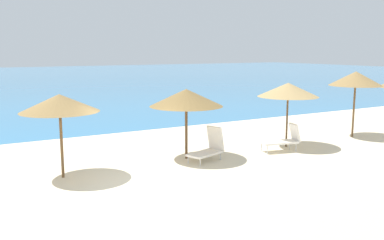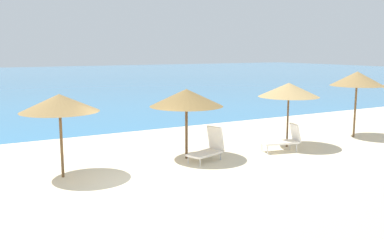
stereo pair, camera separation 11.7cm
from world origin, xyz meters
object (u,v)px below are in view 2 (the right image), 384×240
object	(u,v)px
beach_umbrella_3	(59,103)
lounge_chair_2	(209,148)
beach_umbrella_5	(289,90)
lounge_chair_1	(284,140)
beach_umbrella_4	(186,98)
beach_umbrella_6	(357,79)

from	to	relation	value
beach_umbrella_3	lounge_chair_2	xyz separation A→B (m)	(4.86, -0.48, -1.81)
beach_umbrella_5	lounge_chair_1	distance (m)	1.99
beach_umbrella_4	lounge_chair_2	size ratio (longest dim) A/B	1.74
beach_umbrella_4	lounge_chair_1	bearing A→B (deg)	-13.21
lounge_chair_1	lounge_chair_2	world-z (taller)	lounge_chair_2
beach_umbrella_4	lounge_chair_1	world-z (taller)	beach_umbrella_4
beach_umbrella_5	lounge_chair_1	size ratio (longest dim) A/B	1.62
beach_umbrella_3	beach_umbrella_6	bearing A→B (deg)	-0.58
lounge_chair_1	lounge_chair_2	bearing A→B (deg)	98.47
beach_umbrella_5	beach_umbrella_3	bearing A→B (deg)	178.83
lounge_chair_1	lounge_chair_2	xyz separation A→B (m)	(-3.16, 0.25, -0.01)
beach_umbrella_6	lounge_chair_1	world-z (taller)	beach_umbrella_6
beach_umbrella_3	lounge_chair_2	distance (m)	5.20
beach_umbrella_3	beach_umbrella_5	bearing A→B (deg)	-1.17
beach_umbrella_4	beach_umbrella_6	xyz separation A→B (m)	(8.24, -0.27, 0.40)
beach_umbrella_5	lounge_chair_2	distance (m)	4.23
beach_umbrella_4	lounge_chair_1	size ratio (longest dim) A/B	1.64
beach_umbrella_3	beach_umbrella_6	xyz separation A→B (m)	(12.55, -0.13, 0.30)
beach_umbrella_4	beach_umbrella_5	world-z (taller)	beach_umbrella_5
beach_umbrella_3	beach_umbrella_4	distance (m)	4.32
beach_umbrella_6	lounge_chair_2	size ratio (longest dim) A/B	1.95
lounge_chair_1	beach_umbrella_3	bearing A→B (deg)	97.84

